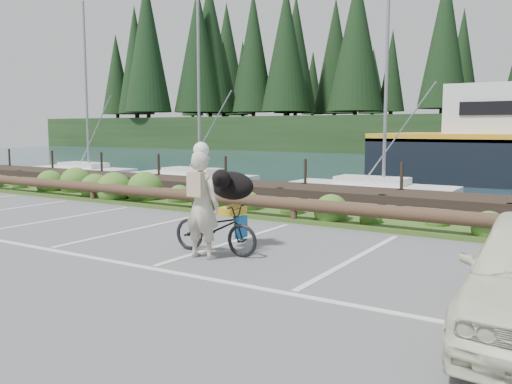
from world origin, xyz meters
TOP-DOWN VIEW (x-y plane):
  - ground at (0.00, 0.00)m, footprint 72.00×72.00m
  - vegetation_strip at (0.00, 5.30)m, footprint 34.00×1.60m
  - log_rail at (0.00, 4.60)m, footprint 32.00×0.30m
  - bicycle at (0.29, 1.03)m, footprint 1.77×0.67m
  - cyclist at (0.31, 0.62)m, footprint 0.70×0.47m
  - dog at (0.27, 1.59)m, footprint 0.48×0.94m

SIDE VIEW (x-z plane):
  - ground at x=0.00m, z-range 0.00..0.00m
  - log_rail at x=0.00m, z-range -0.30..0.30m
  - vegetation_strip at x=0.00m, z-range 0.00..0.10m
  - bicycle at x=0.29m, z-range 0.00..0.92m
  - cyclist at x=0.31m, z-range 0.00..1.87m
  - dog at x=0.27m, z-range 0.92..1.45m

